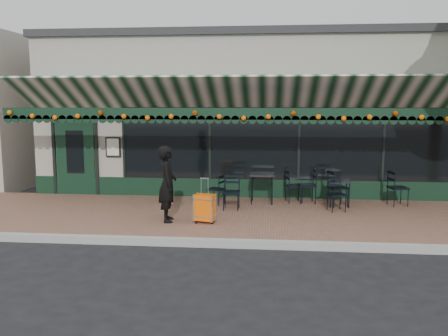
# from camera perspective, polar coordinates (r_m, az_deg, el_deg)

# --- Properties ---
(ground) EXTENTS (80.00, 80.00, 0.00)m
(ground) POSITION_cam_1_polar(r_m,az_deg,el_deg) (9.20, 1.44, -9.38)
(ground) COLOR black
(ground) RESTS_ON ground
(sidewalk) EXTENTS (18.00, 4.00, 0.15)m
(sidewalk) POSITION_cam_1_polar(r_m,az_deg,el_deg) (11.11, 2.18, -5.94)
(sidewalk) COLOR brown
(sidewalk) RESTS_ON ground
(curb) EXTENTS (18.00, 0.16, 0.15)m
(curb) POSITION_cam_1_polar(r_m,az_deg,el_deg) (9.10, 1.40, -9.08)
(curb) COLOR #9E9E99
(curb) RESTS_ON ground
(restaurant_building) EXTENTS (12.00, 9.60, 4.50)m
(restaurant_building) POSITION_cam_1_polar(r_m,az_deg,el_deg) (16.61, 3.41, 6.35)
(restaurant_building) COLOR #A0978B
(restaurant_building) RESTS_ON ground
(woman) EXTENTS (0.51, 0.67, 1.66)m
(woman) POSITION_cam_1_polar(r_m,az_deg,el_deg) (10.35, -6.82, -1.91)
(woman) COLOR black
(woman) RESTS_ON sidewalk
(suitcase) EXTENTS (0.47, 0.33, 0.98)m
(suitcase) POSITION_cam_1_polar(r_m,az_deg,el_deg) (10.24, -2.33, -4.83)
(suitcase) COLOR #FF6208
(suitcase) RESTS_ON sidewalk
(cafe_table_a) EXTENTS (0.54, 0.54, 0.67)m
(cafe_table_a) POSITION_cam_1_polar(r_m,az_deg,el_deg) (12.15, 13.66, -1.71)
(cafe_table_a) COLOR black
(cafe_table_a) RESTS_ON sidewalk
(cafe_table_b) EXTENTS (0.62, 0.62, 0.76)m
(cafe_table_b) POSITION_cam_1_polar(r_m,az_deg,el_deg) (12.22, 4.61, -1.03)
(cafe_table_b) COLOR black
(cafe_table_b) RESTS_ON sidewalk
(chair_a_left) EXTENTS (0.49, 0.49, 0.89)m
(chair_a_left) POSITION_cam_1_polar(r_m,az_deg,el_deg) (12.42, 9.96, -2.10)
(chair_a_left) COLOR black
(chair_a_left) RESTS_ON sidewalk
(chair_a_right) EXTENTS (0.57, 0.57, 0.90)m
(chair_a_right) POSITION_cam_1_polar(r_m,az_deg,el_deg) (12.18, 13.53, -2.38)
(chair_a_right) COLOR black
(chair_a_right) RESTS_ON sidewalk
(chair_a_front) EXTENTS (0.48, 0.48, 0.79)m
(chair_a_front) POSITION_cam_1_polar(r_m,az_deg,el_deg) (11.60, 13.40, -3.18)
(chair_a_front) COLOR black
(chair_a_front) RESTS_ON sidewalk
(chair_a_extra) EXTENTS (0.53, 0.53, 0.89)m
(chair_a_extra) POSITION_cam_1_polar(r_m,az_deg,el_deg) (12.68, 20.21, -2.29)
(chair_a_extra) COLOR black
(chair_a_extra) RESTS_ON sidewalk
(chair_b_left) EXTENTS (0.50, 0.50, 0.77)m
(chair_b_left) POSITION_cam_1_polar(r_m,az_deg,el_deg) (12.05, -0.96, -2.59)
(chair_b_left) COLOR black
(chair_b_left) RESTS_ON sidewalk
(chair_b_right) EXTENTS (0.51, 0.51, 0.84)m
(chair_b_right) POSITION_cam_1_polar(r_m,az_deg,el_deg) (12.44, 8.42, -2.17)
(chair_b_right) COLOR black
(chair_b_right) RESTS_ON sidewalk
(chair_b_front) EXTENTS (0.43, 0.43, 0.84)m
(chair_b_front) POSITION_cam_1_polar(r_m,az_deg,el_deg) (11.47, 0.90, -2.95)
(chair_b_front) COLOR black
(chair_b_front) RESTS_ON sidewalk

